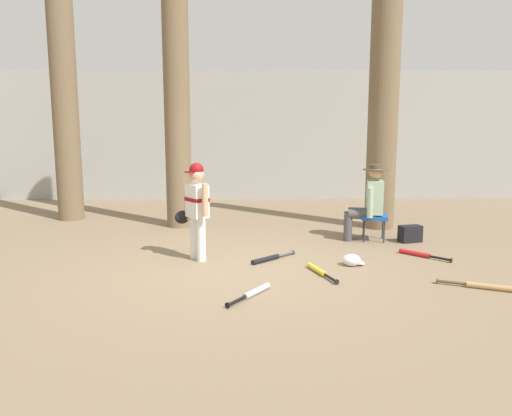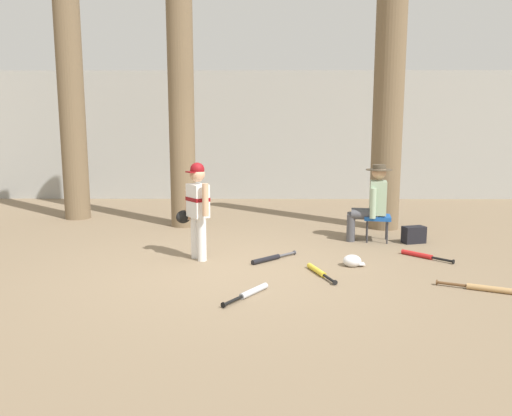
% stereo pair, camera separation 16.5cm
% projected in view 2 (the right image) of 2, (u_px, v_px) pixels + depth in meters
% --- Properties ---
extents(ground_plane, '(60.00, 60.00, 0.00)m').
position_uv_depth(ground_plane, '(235.00, 270.00, 6.11)').
color(ground_plane, '#7F6B51').
extents(concrete_back_wall, '(18.00, 0.36, 3.17)m').
position_uv_depth(concrete_back_wall, '(248.00, 136.00, 12.35)').
color(concrete_back_wall, '#9E9E99').
rests_on(concrete_back_wall, ground).
extents(tree_near_player, '(0.60, 0.60, 6.48)m').
position_uv_depth(tree_near_player, '(180.00, 58.00, 8.46)').
color(tree_near_player, brown).
rests_on(tree_near_player, ground).
extents(tree_behind_spectator, '(0.71, 0.71, 5.06)m').
position_uv_depth(tree_behind_spectator, '(388.00, 103.00, 8.38)').
color(tree_behind_spectator, brown).
rests_on(tree_behind_spectator, ground).
extents(young_ballplayer, '(0.52, 0.50, 1.31)m').
position_uv_depth(young_ballplayer, '(197.00, 205.00, 6.50)').
color(young_ballplayer, white).
rests_on(young_ballplayer, ground).
extents(folding_stool, '(0.47, 0.47, 0.41)m').
position_uv_depth(folding_stool, '(377.00, 218.00, 7.63)').
color(folding_stool, '#194C9E').
rests_on(folding_stool, ground).
extents(seated_spectator, '(0.68, 0.54, 1.20)m').
position_uv_depth(seated_spectator, '(371.00, 201.00, 7.60)').
color(seated_spectator, '#47474C').
rests_on(seated_spectator, ground).
extents(handbag_beside_stool, '(0.38, 0.27, 0.26)m').
position_uv_depth(handbag_beside_stool, '(414.00, 235.00, 7.54)').
color(handbag_beside_stool, black).
rests_on(handbag_beside_stool, ground).
extents(tree_far_left, '(0.76, 0.76, 4.78)m').
position_uv_depth(tree_far_left, '(72.00, 116.00, 9.38)').
color(tree_far_left, brown).
rests_on(tree_far_left, ground).
extents(bat_aluminum_silver, '(0.48, 0.66, 0.07)m').
position_uv_depth(bat_aluminum_silver, '(251.00, 292.00, 5.15)').
color(bat_aluminum_silver, '#B7BCC6').
rests_on(bat_aluminum_silver, ground).
extents(bat_wood_tan, '(0.74, 0.38, 0.07)m').
position_uv_depth(bat_wood_tan, '(484.00, 288.00, 5.29)').
color(bat_wood_tan, tan).
rests_on(bat_wood_tan, ground).
extents(bat_yellow_trainer, '(0.28, 0.73, 0.07)m').
position_uv_depth(bat_yellow_trainer, '(318.00, 271.00, 5.92)').
color(bat_yellow_trainer, yellow).
rests_on(bat_yellow_trainer, ground).
extents(bat_black_composite, '(0.63, 0.58, 0.07)m').
position_uv_depth(bat_black_composite, '(269.00, 259.00, 6.51)').
color(bat_black_composite, black).
rests_on(bat_black_composite, ground).
extents(bat_red_barrel, '(0.56, 0.59, 0.07)m').
position_uv_depth(bat_red_barrel, '(421.00, 255.00, 6.69)').
color(bat_red_barrel, red).
rests_on(bat_red_barrel, ground).
extents(batting_helmet_white, '(0.28, 0.21, 0.16)m').
position_uv_depth(batting_helmet_white, '(352.00, 261.00, 6.26)').
color(batting_helmet_white, silver).
rests_on(batting_helmet_white, ground).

